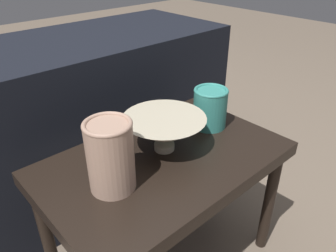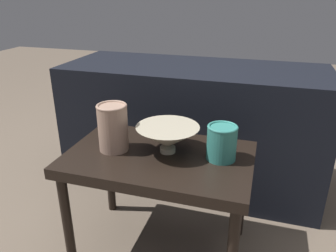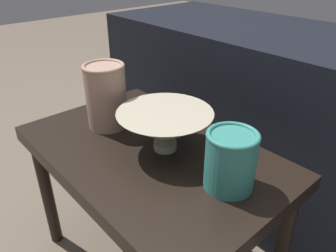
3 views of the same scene
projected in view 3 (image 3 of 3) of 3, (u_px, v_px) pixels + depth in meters
table at (151, 166)px, 0.83m from camera, size 0.67×0.42×0.43m
couch_backdrop at (269, 120)px, 1.18m from camera, size 1.29×0.50×0.63m
bowl at (165, 127)px, 0.78m from camera, size 0.23×0.23×0.10m
vase_textured_left at (106, 95)px, 0.87m from camera, size 0.11×0.11×0.18m
vase_colorful_right at (231, 159)px, 0.65m from camera, size 0.11×0.11×0.13m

